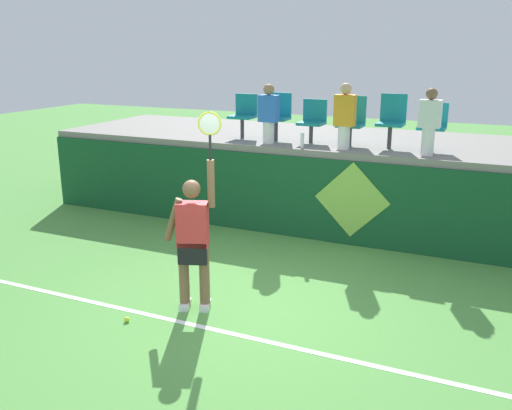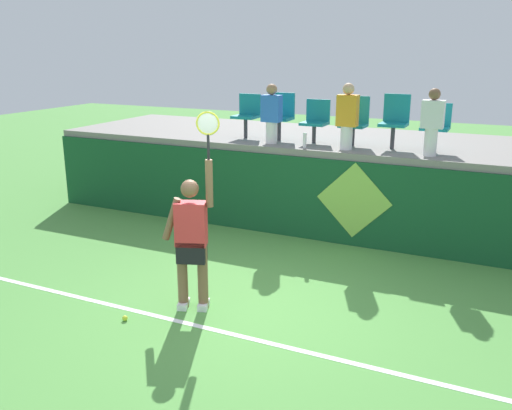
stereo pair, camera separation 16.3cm
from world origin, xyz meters
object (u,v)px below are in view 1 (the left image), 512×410
object	(u,v)px
stadium_chair_3	(352,119)
stadium_chair_5	(433,124)
stadium_chair_1	(278,114)
water_bottle	(302,140)
spectator_0	(269,113)
tennis_player	(193,238)
tennis_ball	(127,319)
stadium_chair_2	(313,119)
spectator_1	(345,115)
stadium_chair_0	(244,113)
stadium_chair_4	(392,118)
spectator_2	(430,121)

from	to	relation	value
stadium_chair_3	stadium_chair_5	bearing A→B (deg)	-0.48
stadium_chair_1	water_bottle	bearing A→B (deg)	-41.37
stadium_chair_1	spectator_0	size ratio (longest dim) A/B	0.82
tennis_player	tennis_ball	size ratio (longest dim) A/B	37.93
tennis_ball	stadium_chair_2	xyz separation A→B (m)	(0.76, 4.62, 1.93)
tennis_ball	spectator_1	bearing A→B (deg)	70.55
stadium_chair_0	stadium_chair_1	bearing A→B (deg)	0.39
water_bottle	stadium_chair_4	bearing A→B (deg)	24.53
spectator_0	stadium_chair_3	bearing A→B (deg)	17.33
stadium_chair_4	spectator_1	distance (m)	0.83
stadium_chair_3	spectator_0	size ratio (longest dim) A/B	0.81
stadium_chair_3	stadium_chair_5	world-z (taller)	stadium_chair_3
tennis_player	stadium_chair_2	bearing A→B (deg)	87.26
stadium_chair_2	stadium_chair_3	distance (m)	0.71
tennis_ball	stadium_chair_1	world-z (taller)	stadium_chair_1
stadium_chair_3	spectator_1	world-z (taller)	spectator_1
stadium_chair_4	stadium_chair_5	size ratio (longest dim) A/B	1.15
stadium_chair_2	stadium_chair_1	bearing A→B (deg)	179.68
stadium_chair_0	spectator_1	world-z (taller)	spectator_1
stadium_chair_4	spectator_0	xyz separation A→B (m)	(-2.08, -0.43, 0.04)
tennis_ball	spectator_1	xyz separation A→B (m)	(1.47, 4.17, 2.09)
tennis_ball	spectator_2	bearing A→B (deg)	55.96
stadium_chair_2	stadium_chair_4	size ratio (longest dim) A/B	0.84
stadium_chair_5	spectator_0	world-z (taller)	spectator_0
water_bottle	spectator_0	size ratio (longest dim) A/B	0.25
spectator_2	stadium_chair_3	bearing A→B (deg)	162.21
tennis_player	stadium_chair_0	distance (m)	4.26
stadium_chair_0	stadium_chair_2	distance (m)	1.37
stadium_chair_5	spectator_2	size ratio (longest dim) A/B	0.74
water_bottle	spectator_1	distance (m)	0.83
tennis_player	stadium_chair_1	size ratio (longest dim) A/B	2.92
stadium_chair_2	stadium_chair_5	world-z (taller)	stadium_chair_5
water_bottle	stadium_chair_0	distance (m)	1.56
stadium_chair_4	spectator_2	world-z (taller)	spectator_2
stadium_chair_1	spectator_2	xyz separation A→B (m)	(2.75, -0.43, 0.07)
tennis_ball	tennis_player	bearing A→B (deg)	49.50
stadium_chair_4	spectator_0	size ratio (longest dim) A/B	0.87
stadium_chair_4	spectator_1	bearing A→B (deg)	-146.12
stadium_chair_0	stadium_chair_1	distance (m)	0.69
spectator_2	stadium_chair_1	bearing A→B (deg)	171.07
water_bottle	stadium_chair_3	bearing A→B (deg)	42.62
spectator_1	stadium_chair_1	bearing A→B (deg)	161.68
tennis_player	tennis_ball	xyz separation A→B (m)	(-0.57, -0.67, -0.91)
stadium_chair_1	tennis_player	bearing A→B (deg)	-82.95
tennis_ball	stadium_chair_1	distance (m)	5.04
stadium_chair_0	stadium_chair_2	bearing A→B (deg)	0.04
water_bottle	tennis_player	bearing A→B (deg)	-93.73
spectator_1	stadium_chair_4	bearing A→B (deg)	33.88
stadium_chair_3	stadium_chair_0	bearing A→B (deg)	-179.74
stadium_chair_5	spectator_1	xyz separation A→B (m)	(-1.36, -0.45, 0.12)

